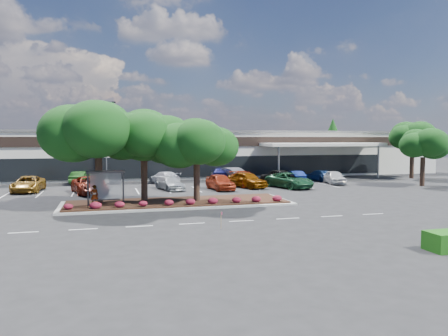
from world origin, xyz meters
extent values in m
plane|color=black|center=(0.00, 0.00, 0.00)|extent=(160.00, 160.00, 0.00)
cube|color=silver|center=(0.00, 34.00, 3.00)|extent=(80.00, 20.00, 6.00)
cube|color=#555558|center=(0.00, 34.00, 6.10)|extent=(80.40, 20.40, 0.30)
cube|color=black|center=(0.00, 23.95, 4.80)|extent=(80.00, 0.25, 1.20)
cube|color=black|center=(0.00, 23.95, 1.60)|extent=(60.00, 0.18, 2.60)
cube|color=red|center=(-6.00, 23.88, 4.80)|extent=(6.00, 0.12, 1.00)
cube|color=silver|center=(20.00, 21.50, 4.40)|extent=(16.00, 5.00, 0.40)
cylinder|color=slate|center=(13.00, 19.50, 2.10)|extent=(0.24, 0.24, 4.20)
cylinder|color=slate|center=(27.00, 19.50, 2.10)|extent=(0.24, 0.24, 4.20)
cube|color=#A8A7A2|center=(-2.00, 4.00, 0.07)|extent=(18.00, 6.00, 0.15)
cube|color=#3D2517|center=(-2.00, 4.00, 0.20)|extent=(17.20, 5.20, 0.12)
cube|color=silver|center=(-12.00, -4.00, 0.01)|extent=(1.60, 0.12, 0.01)
cube|color=silver|center=(-8.80, -4.00, 0.01)|extent=(1.60, 0.12, 0.01)
cube|color=silver|center=(-5.60, -4.00, 0.01)|extent=(1.60, 0.12, 0.01)
cube|color=silver|center=(-2.40, -4.00, 0.01)|extent=(1.60, 0.12, 0.01)
cube|color=silver|center=(0.80, -4.00, 0.01)|extent=(1.60, 0.12, 0.01)
cube|color=silver|center=(4.00, -4.00, 0.01)|extent=(1.60, 0.12, 0.01)
cube|color=silver|center=(7.20, -4.00, 0.01)|extent=(1.60, 0.12, 0.01)
cube|color=silver|center=(10.40, -4.00, 0.01)|extent=(1.60, 0.12, 0.01)
cube|color=silver|center=(-16.50, 13.50, 0.01)|extent=(0.12, 5.00, 0.01)
cube|color=silver|center=(-13.50, 13.50, 0.01)|extent=(0.12, 5.00, 0.01)
cube|color=silver|center=(-10.50, 13.50, 0.01)|extent=(0.12, 5.00, 0.01)
cube|color=silver|center=(-7.50, 13.50, 0.01)|extent=(0.12, 5.00, 0.01)
cube|color=silver|center=(-4.50, 13.50, 0.01)|extent=(0.12, 5.00, 0.01)
cube|color=silver|center=(-1.50, 13.50, 0.01)|extent=(0.12, 5.00, 0.01)
cube|color=silver|center=(1.50, 13.50, 0.01)|extent=(0.12, 5.00, 0.01)
cube|color=silver|center=(4.50, 13.50, 0.01)|extent=(0.12, 5.00, 0.01)
cube|color=silver|center=(7.50, 13.50, 0.01)|extent=(0.12, 5.00, 0.01)
cube|color=silver|center=(10.50, 13.50, 0.01)|extent=(0.12, 5.00, 0.01)
cube|color=silver|center=(13.50, 13.50, 0.01)|extent=(0.12, 5.00, 0.01)
cube|color=silver|center=(16.50, 13.50, 0.01)|extent=(0.12, 5.00, 0.01)
cylinder|color=black|center=(-8.75, 3.45, 1.51)|extent=(0.08, 0.08, 2.50)
cylinder|color=black|center=(-6.25, 3.45, 1.51)|extent=(0.08, 0.08, 2.50)
cylinder|color=black|center=(-8.75, 2.15, 1.51)|extent=(0.08, 0.08, 2.50)
cylinder|color=black|center=(-6.25, 2.15, 1.51)|extent=(0.08, 0.08, 2.50)
cube|color=black|center=(-7.50, 2.80, 2.80)|extent=(2.75, 1.55, 0.10)
cube|color=silver|center=(-7.50, 3.45, 1.63)|extent=(2.30, 0.03, 2.00)
cube|color=black|center=(-7.50, 3.05, 0.71)|extent=(2.00, 0.35, 0.06)
cone|color=#133B12|center=(34.00, 44.00, 4.50)|extent=(3.96, 3.96, 9.00)
imported|color=#594C47|center=(-8.33, 3.12, 1.04)|extent=(0.63, 0.47, 1.56)
cube|color=#A8A7A2|center=(-7.38, 22.91, 0.20)|extent=(0.50, 0.50, 0.40)
cylinder|color=slate|center=(-7.38, 22.91, 5.02)|extent=(0.14, 0.14, 9.24)
cube|color=slate|center=(-6.97, 22.74, 9.49)|extent=(0.91, 0.56, 0.14)
cube|color=black|center=(-6.51, 22.54, 9.42)|extent=(0.53, 0.45, 0.18)
cube|color=#A08053|center=(-1.05, -5.91, 0.49)|extent=(0.03, 0.03, 0.98)
cube|color=#F13F84|center=(-1.00, -5.91, 0.90)|extent=(0.02, 0.14, 0.18)
imported|color=brown|center=(-14.85, 15.90, 0.76)|extent=(2.83, 5.61, 1.52)
imported|color=maroon|center=(-8.53, 12.11, 0.71)|extent=(2.75, 5.30, 1.43)
imported|color=maroon|center=(-9.03, 13.08, 0.80)|extent=(3.81, 6.22, 1.61)
imported|color=#9AA0A5|center=(-1.21, 13.70, 0.66)|extent=(2.96, 4.90, 1.33)
imported|color=maroon|center=(3.73, 12.45, 0.81)|extent=(2.38, 4.94, 1.63)
imported|color=maroon|center=(7.17, 14.84, 0.77)|extent=(2.44, 5.44, 1.55)
imported|color=#6A3302|center=(6.95, 13.45, 0.85)|extent=(3.68, 5.37, 1.70)
imported|color=#1B4D2B|center=(11.18, 12.09, 0.80)|extent=(4.21, 6.26, 1.59)
imported|color=beige|center=(17.80, 14.47, 0.76)|extent=(2.81, 4.78, 1.53)
imported|color=#1D4817|center=(-10.30, 22.18, 0.73)|extent=(2.34, 4.63, 1.46)
imported|color=silver|center=(-1.04, 19.32, 0.73)|extent=(3.46, 5.41, 1.46)
imported|color=navy|center=(6.32, 21.49, 0.79)|extent=(4.02, 5.91, 1.59)
imported|color=#5C5A61|center=(6.82, 20.15, 0.86)|extent=(3.67, 5.51, 1.72)
imported|color=black|center=(12.13, 17.85, 0.79)|extent=(3.59, 4.98, 1.57)
imported|color=navy|center=(14.36, 17.70, 0.67)|extent=(1.71, 4.17, 1.34)
imported|color=navy|center=(17.75, 18.05, 0.67)|extent=(2.86, 4.95, 1.35)
camera|label=1|loc=(-7.49, -30.20, 5.31)|focal=35.00mm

